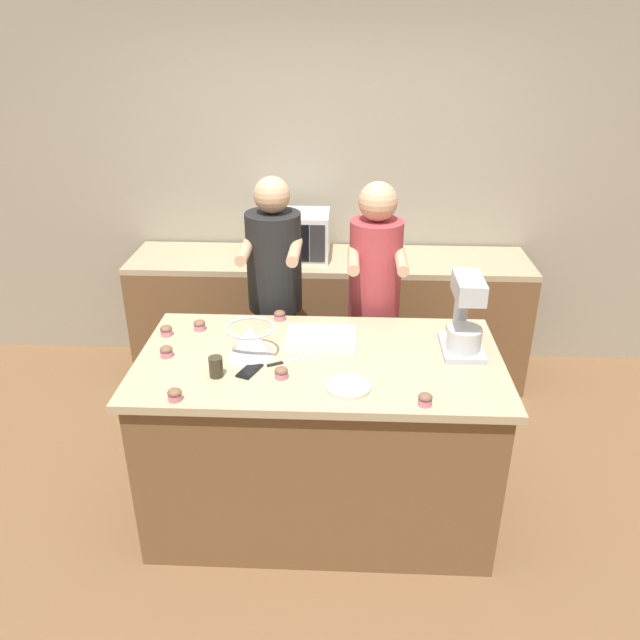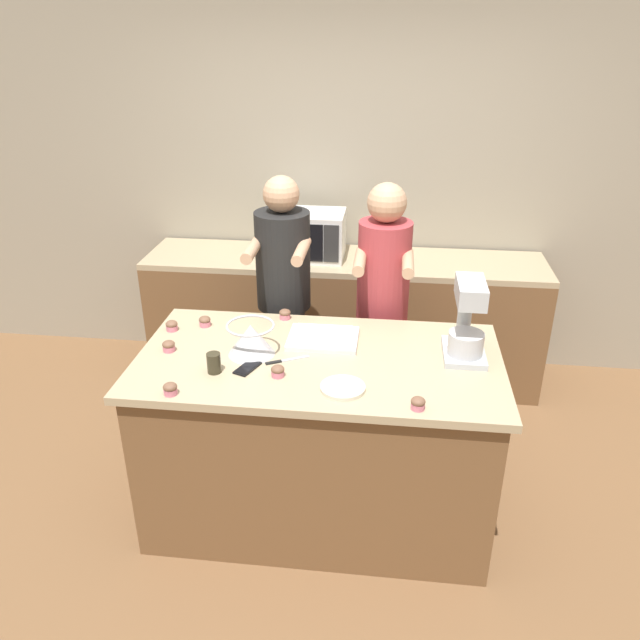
% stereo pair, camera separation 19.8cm
% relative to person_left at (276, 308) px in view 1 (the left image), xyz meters
% --- Properties ---
extents(ground_plane, '(16.00, 16.00, 0.00)m').
position_rel_person_left_xyz_m(ground_plane, '(0.29, -0.71, -0.88)').
color(ground_plane, brown).
extents(back_wall, '(10.00, 0.06, 2.70)m').
position_rel_person_left_xyz_m(back_wall, '(0.29, 1.12, 0.47)').
color(back_wall, gray).
rests_on(back_wall, ground_plane).
extents(island_counter, '(1.78, 0.94, 0.95)m').
position_rel_person_left_xyz_m(island_counter, '(0.29, -0.71, -0.41)').
color(island_counter, brown).
rests_on(island_counter, ground_plane).
extents(back_counter, '(2.80, 0.60, 0.93)m').
position_rel_person_left_xyz_m(back_counter, '(0.29, 0.77, -0.42)').
color(back_counter, brown).
rests_on(back_counter, ground_plane).
extents(person_left, '(0.33, 0.50, 1.67)m').
position_rel_person_left_xyz_m(person_left, '(0.00, 0.00, 0.00)').
color(person_left, '#232328').
rests_on(person_left, ground_plane).
extents(person_right, '(0.32, 0.49, 1.64)m').
position_rel_person_left_xyz_m(person_right, '(0.58, -0.00, -0.00)').
color(person_right, brown).
rests_on(person_right, ground_plane).
extents(stand_mixer, '(0.20, 0.30, 0.39)m').
position_rel_person_left_xyz_m(stand_mixer, '(1.00, -0.60, 0.24)').
color(stand_mixer, '#B2B7BC').
rests_on(stand_mixer, island_counter).
extents(mixing_bowl, '(0.24, 0.24, 0.16)m').
position_rel_person_left_xyz_m(mixing_bowl, '(-0.04, -0.70, 0.15)').
color(mixing_bowl, '#BCBCC1').
rests_on(mixing_bowl, island_counter).
extents(baking_tray, '(0.35, 0.28, 0.04)m').
position_rel_person_left_xyz_m(baking_tray, '(0.30, -0.53, 0.08)').
color(baking_tray, silver).
rests_on(baking_tray, island_counter).
extents(microwave_oven, '(0.51, 0.35, 0.32)m').
position_rel_person_left_xyz_m(microwave_oven, '(0.04, 0.77, 0.20)').
color(microwave_oven, silver).
rests_on(microwave_oven, back_counter).
extents(cell_phone, '(0.12, 0.16, 0.01)m').
position_rel_person_left_xyz_m(cell_phone, '(-0.03, -0.85, 0.07)').
color(cell_phone, black).
rests_on(cell_phone, island_counter).
extents(drinking_glass, '(0.07, 0.07, 0.10)m').
position_rel_person_left_xyz_m(drinking_glass, '(-0.17, -0.90, 0.11)').
color(drinking_glass, '#332D1E').
rests_on(drinking_glass, island_counter).
extents(small_plate, '(0.20, 0.20, 0.02)m').
position_rel_person_left_xyz_m(small_plate, '(0.44, -0.98, 0.07)').
color(small_plate, beige).
rests_on(small_plate, island_counter).
extents(knife, '(0.20, 0.12, 0.01)m').
position_rel_person_left_xyz_m(knife, '(0.14, -0.76, 0.07)').
color(knife, '#BCBCC1').
rests_on(knife, island_counter).
extents(cupcake_0, '(0.06, 0.06, 0.06)m').
position_rel_person_left_xyz_m(cupcake_0, '(0.13, -0.91, 0.09)').
color(cupcake_0, '#D17084').
rests_on(cupcake_0, island_counter).
extents(cupcake_1, '(0.06, 0.06, 0.06)m').
position_rel_person_left_xyz_m(cupcake_1, '(0.06, -0.29, 0.09)').
color(cupcake_1, '#D17084').
rests_on(cupcake_1, island_counter).
extents(cupcake_2, '(0.06, 0.06, 0.06)m').
position_rel_person_left_xyz_m(cupcake_2, '(-0.35, -0.43, 0.09)').
color(cupcake_2, '#D17084').
rests_on(cupcake_2, island_counter).
extents(cupcake_3, '(0.06, 0.06, 0.06)m').
position_rel_person_left_xyz_m(cupcake_3, '(-0.31, -1.11, 0.09)').
color(cupcake_3, '#D17084').
rests_on(cupcake_3, island_counter).
extents(cupcake_4, '(0.06, 0.06, 0.06)m').
position_rel_person_left_xyz_m(cupcake_4, '(-0.45, -0.73, 0.09)').
color(cupcake_4, '#D17084').
rests_on(cupcake_4, island_counter).
extents(cupcake_5, '(0.06, 0.06, 0.06)m').
position_rel_person_left_xyz_m(cupcake_5, '(0.76, -1.10, 0.09)').
color(cupcake_5, '#D17084').
rests_on(cupcake_5, island_counter).
extents(cupcake_6, '(0.06, 0.06, 0.06)m').
position_rel_person_left_xyz_m(cupcake_6, '(-0.51, -0.50, 0.09)').
color(cupcake_6, '#D17084').
rests_on(cupcake_6, island_counter).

